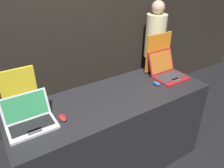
% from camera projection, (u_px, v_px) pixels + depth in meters
% --- Properties ---
extents(wall_back, '(8.00, 0.05, 2.80)m').
position_uv_depth(wall_back, '(62.00, 28.00, 2.86)').
color(wall_back, black).
rests_on(wall_back, ground_plane).
extents(display_counter, '(2.05, 0.74, 0.97)m').
position_uv_depth(display_counter, '(113.00, 134.00, 2.40)').
color(display_counter, black).
rests_on(display_counter, ground_plane).
extents(laptop_front, '(0.38, 0.31, 0.23)m').
position_uv_depth(laptop_front, '(30.00, 119.00, 1.77)').
color(laptop_front, '#B7B7BC').
rests_on(laptop_front, display_counter).
extents(mouse_front, '(0.06, 0.11, 0.03)m').
position_uv_depth(mouse_front, '(63.00, 117.00, 1.85)').
color(mouse_front, maroon).
rests_on(mouse_front, display_counter).
extents(promo_stand_front, '(0.29, 0.07, 0.41)m').
position_uv_depth(promo_stand_front, '(20.00, 92.00, 1.87)').
color(promo_stand_front, black).
rests_on(promo_stand_front, display_counter).
extents(laptop_back, '(0.36, 0.37, 0.28)m').
position_uv_depth(laptop_back, '(167.00, 71.00, 2.54)').
color(laptop_back, maroon).
rests_on(laptop_back, display_counter).
extents(mouse_back, '(0.06, 0.10, 0.03)m').
position_uv_depth(mouse_back, '(157.00, 83.00, 2.39)').
color(mouse_back, navy).
rests_on(mouse_back, display_counter).
extents(promo_stand_back, '(0.36, 0.07, 0.47)m').
position_uv_depth(promo_stand_back, '(158.00, 54.00, 2.59)').
color(promo_stand_back, black).
rests_on(promo_stand_back, display_counter).
extents(person_bystander, '(0.32, 0.32, 1.67)m').
position_uv_depth(person_bystander, '(154.00, 52.00, 3.57)').
color(person_bystander, '#282833').
rests_on(person_bystander, ground_plane).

